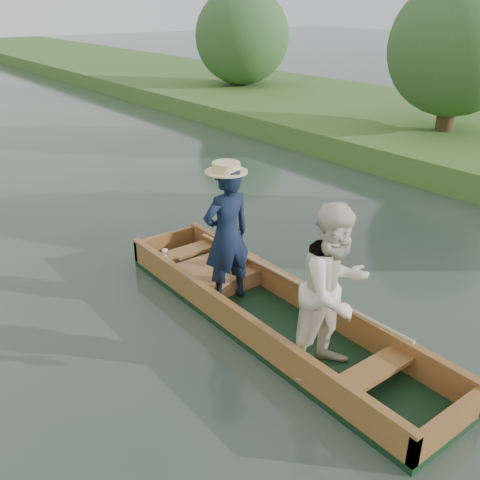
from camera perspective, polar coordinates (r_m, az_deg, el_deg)
ground at (r=6.73m, az=3.15°, el=-9.07°), size 120.00×120.00×0.00m
trees_far at (r=13.53m, az=-22.22°, el=17.28°), size 22.83×13.48×4.41m
punt at (r=6.17m, az=4.39°, el=-4.75°), size 1.13×5.00×1.96m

